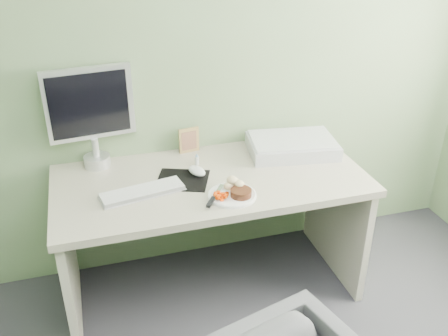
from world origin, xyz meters
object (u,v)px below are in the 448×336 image
object	(u,v)px
desk	(211,207)
scanner	(292,146)
monitor	(91,112)
plate	(232,195)

from	to	relation	value
desk	scanner	size ratio (longest dim) A/B	3.32
desk	monitor	distance (m)	0.80
desk	monitor	xyz separation A→B (m)	(-0.55, 0.31, 0.48)
desk	scanner	world-z (taller)	scanner
plate	scanner	bearing A→B (deg)	38.04
scanner	monitor	distance (m)	1.11
desk	monitor	bearing A→B (deg)	150.26
scanner	monitor	bearing A→B (deg)	179.91
plate	desk	bearing A→B (deg)	103.49
desk	plate	size ratio (longest dim) A/B	6.80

